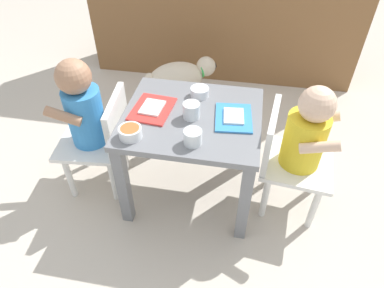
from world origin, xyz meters
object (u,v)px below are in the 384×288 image
Objects in this scene: dining_table at (192,131)px; cereal_bowl_left_side at (130,132)px; cereal_bowl_right_side at (200,92)px; food_tray_left at (152,108)px; food_tray_right at (234,117)px; seated_child_right at (301,139)px; water_cup_right at (192,112)px; dog at (179,78)px; seated_child_left at (88,115)px; water_cup_left at (193,138)px.

dining_table is 0.28m from cereal_bowl_left_side.
cereal_bowl_right_side is (0.01, 0.14, 0.10)m from dining_table.
dining_table is at bearing -2.55° from food_tray_left.
seated_child_right is at bearing -2.71° from food_tray_right.
water_cup_right is (-0.16, -0.02, 0.02)m from food_tray_right.
seated_child_right is 0.46m from cereal_bowl_right_side.
seated_child_right is 0.93m from dog.
seated_child_left is at bearing -176.42° from dining_table.
cereal_bowl_left_side is at bearing -100.65° from food_tray_left.
water_cup_right reaches higher than food_tray_right.
cereal_bowl_left_side is at bearing -142.01° from water_cup_right.
water_cup_left is (0.03, -0.16, 0.11)m from dining_table.
cereal_bowl_right_side is (-0.43, 0.14, 0.08)m from seated_child_right.
seated_child_left reaches higher than dog.
water_cup_left is (0.47, -0.14, 0.06)m from seated_child_left.
seated_child_right reaches higher than food_tray_left.
dog is 0.61m from cereal_bowl_right_side.
cereal_bowl_left_side reaches higher than cereal_bowl_right_side.
seated_child_right is at bearing -1.22° from food_tray_left.
food_tray_left is (0.03, -0.65, 0.24)m from dog.
water_cup_right is at bearing -71.67° from dining_table.
water_cup_left is at bearing -41.23° from food_tray_left.
dog is at bearing 105.46° from water_cup_left.
seated_child_right is 7.27× the size of cereal_bowl_left_side.
food_tray_left reaches higher than dog.
water_cup_left is (0.23, -0.82, 0.26)m from dog.
water_cup_right is at bearing 37.99° from cereal_bowl_left_side.
water_cup_left is (0.20, -0.17, 0.02)m from food_tray_left.
seated_child_left is 0.47m from cereal_bowl_right_side.
dining_table is at bearing 101.11° from water_cup_left.
seated_child_right is 0.66m from cereal_bowl_left_side.
seated_child_right is at bearing 14.66° from cereal_bowl_left_side.
cereal_bowl_left_side reaches higher than dining_table.
food_tray_left is 0.26m from water_cup_left.
dining_table is at bearing 108.33° from water_cup_right.
water_cup_left reaches higher than cereal_bowl_right_side.
food_tray_left and food_tray_right have the same top height.
food_tray_right is 0.20m from cereal_bowl_right_side.
cereal_bowl_right_side reaches higher than food_tray_left.
seated_child_right is 9.24× the size of water_cup_left.
water_cup_left is (-0.13, -0.17, 0.02)m from food_tray_right.
water_cup_left is at bearing -158.36° from seated_child_right.
cereal_bowl_left_side reaches higher than dog.
seated_child_left is 0.44m from water_cup_right.
food_tray_left is at bearing 178.78° from seated_child_right.
water_cup_left reaches higher than dog.
seated_child_left reaches higher than water_cup_right.
cereal_bowl_right_side reaches higher than dog.
dining_table is 0.88× the size of seated_child_right.
water_cup_right reaches higher than cereal_bowl_left_side.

